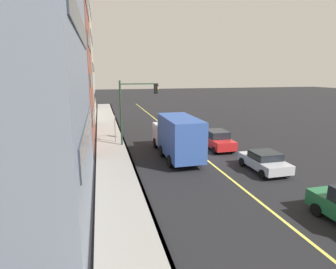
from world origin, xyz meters
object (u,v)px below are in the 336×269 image
object	(u,v)px
car_silver	(264,161)
traffic_light_mast	(135,102)
car_red	(217,140)
truck_blue	(177,136)
street_sign_post	(115,127)

from	to	relation	value
car_silver	traffic_light_mast	size ratio (longest dim) A/B	0.65
car_red	traffic_light_mast	xyz separation A→B (m)	(2.94, 6.75, 3.19)
truck_blue	traffic_light_mast	size ratio (longest dim) A/B	1.31
car_silver	street_sign_post	bearing A→B (deg)	42.58
street_sign_post	truck_blue	bearing A→B (deg)	-142.47
street_sign_post	traffic_light_mast	bearing A→B (deg)	-125.39
traffic_light_mast	truck_blue	bearing A→B (deg)	-149.55
street_sign_post	car_silver	bearing A→B (deg)	-137.42
traffic_light_mast	car_silver	bearing A→B (deg)	-139.67
car_red	car_silver	world-z (taller)	car_red
car_silver	traffic_light_mast	xyz separation A→B (m)	(8.88, 7.54, 3.32)
truck_blue	street_sign_post	xyz separation A→B (m)	(5.78, 4.44, -0.15)
car_red	car_silver	size ratio (longest dim) A/B	1.07
car_silver	traffic_light_mast	distance (m)	12.11
car_red	street_sign_post	world-z (taller)	street_sign_post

